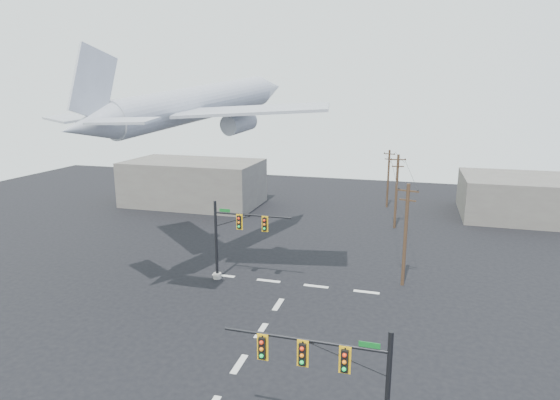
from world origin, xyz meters
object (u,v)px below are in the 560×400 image
(airliner, at_px, (198,104))
(utility_pole_a, at_px, (406,233))
(signal_mast_near, at_px, (343,385))
(utility_pole_b, at_px, (396,190))
(signal_mast_far, at_px, (232,239))
(utility_pole_c, at_px, (388,178))

(airliner, bearing_deg, utility_pole_a, -69.75)
(signal_mast_near, distance_m, utility_pole_b, 36.09)
(signal_mast_near, height_order, signal_mast_far, signal_mast_far)
(utility_pole_a, distance_m, utility_pole_b, 16.46)
(utility_pole_c, bearing_deg, signal_mast_far, -90.08)
(utility_pole_a, xyz_separation_m, utility_pole_b, (-1.38, 16.40, 0.06))
(signal_mast_far, relative_size, utility_pole_b, 0.80)
(utility_pole_c, bearing_deg, signal_mast_near, -68.90)
(signal_mast_far, bearing_deg, utility_pole_a, 12.26)
(utility_pole_b, bearing_deg, airliner, -141.27)
(utility_pole_a, bearing_deg, signal_mast_near, -79.96)
(utility_pole_a, bearing_deg, airliner, -159.86)
(utility_pole_a, relative_size, utility_pole_b, 0.99)
(utility_pole_b, bearing_deg, utility_pole_c, 88.31)
(signal_mast_far, distance_m, utility_pole_c, 31.08)
(utility_pole_a, height_order, airliner, airliner)
(signal_mast_near, height_order, utility_pole_a, utility_pole_a)
(signal_mast_near, bearing_deg, utility_pole_a, 84.31)
(utility_pole_a, relative_size, airliner, 0.34)
(utility_pole_b, height_order, airliner, airliner)
(signal_mast_near, height_order, airliner, airliner)
(utility_pole_a, xyz_separation_m, airliner, (-16.83, -1.30, 9.87))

